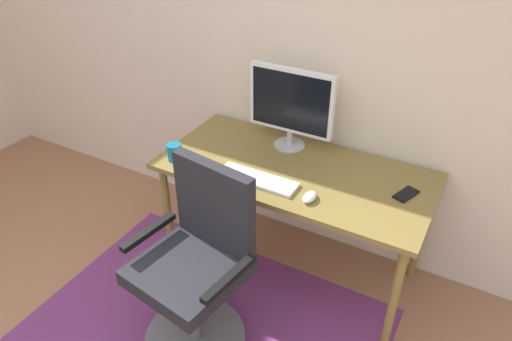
{
  "coord_description": "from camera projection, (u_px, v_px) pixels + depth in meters",
  "views": [
    {
      "loc": [
        1.13,
        -0.18,
        2.1
      ],
      "look_at": [
        0.18,
        1.53,
        0.82
      ],
      "focal_mm": 33.07,
      "sensor_mm": 36.0,
      "label": 1
    }
  ],
  "objects": [
    {
      "name": "office_chair",
      "position": [
        197.0,
        277.0,
        2.27
      ],
      "size": [
        0.58,
        0.53,
        0.99
      ],
      "rotation": [
        0.0,
        0.0,
        -0.14
      ],
      "color": "slate",
      "rests_on": "ground"
    },
    {
      "name": "monitor",
      "position": [
        291.0,
        104.0,
        2.59
      ],
      "size": [
        0.5,
        0.18,
        0.47
      ],
      "color": "#B2B2B7",
      "rests_on": "desk"
    },
    {
      "name": "desk",
      "position": [
        294.0,
        179.0,
        2.57
      ],
      "size": [
        1.47,
        0.7,
        0.72
      ],
      "color": "olive",
      "rests_on": "ground"
    },
    {
      "name": "wall_back",
      "position": [
        286.0,
        34.0,
        2.64
      ],
      "size": [
        6.0,
        0.1,
        2.6
      ],
      "primitive_type": "cube",
      "color": "beige",
      "rests_on": "ground"
    },
    {
      "name": "keyboard",
      "position": [
        257.0,
        179.0,
        2.43
      ],
      "size": [
        0.43,
        0.13,
        0.02
      ],
      "primitive_type": "cube",
      "color": "white",
      "rests_on": "desk"
    },
    {
      "name": "area_rug",
      "position": [
        207.0,
        327.0,
        2.54
      ],
      "size": [
        1.81,
        1.26,
        0.01
      ],
      "primitive_type": "cube",
      "color": "#74326C",
      "rests_on": "ground"
    },
    {
      "name": "computer_mouse",
      "position": [
        310.0,
        197.0,
        2.29
      ],
      "size": [
        0.06,
        0.1,
        0.03
      ],
      "primitive_type": "ellipsoid",
      "color": "white",
      "rests_on": "desk"
    },
    {
      "name": "cell_phone",
      "position": [
        406.0,
        194.0,
        2.33
      ],
      "size": [
        0.11,
        0.15,
        0.01
      ],
      "primitive_type": "cube",
      "rotation": [
        0.0,
        0.0,
        -0.35
      ],
      "color": "black",
      "rests_on": "desk"
    },
    {
      "name": "coffee_cup",
      "position": [
        174.0,
        152.0,
        2.59
      ],
      "size": [
        0.08,
        0.08,
        0.1
      ],
      "primitive_type": "cylinder",
      "color": "#156A91",
      "rests_on": "desk"
    }
  ]
}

